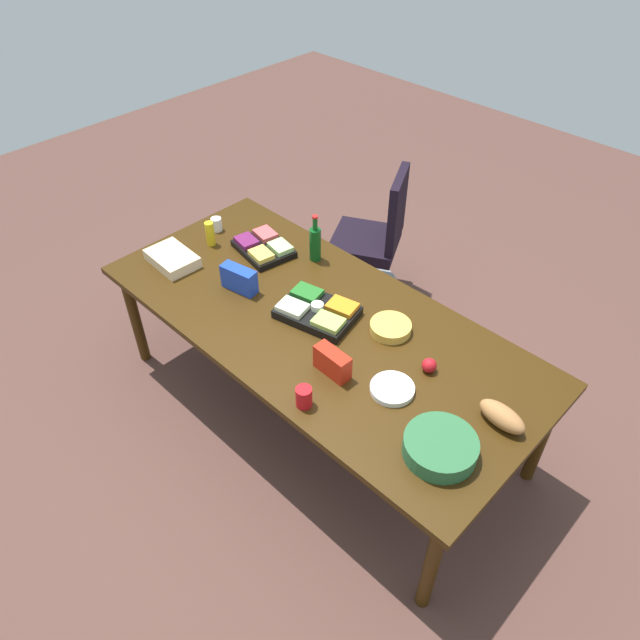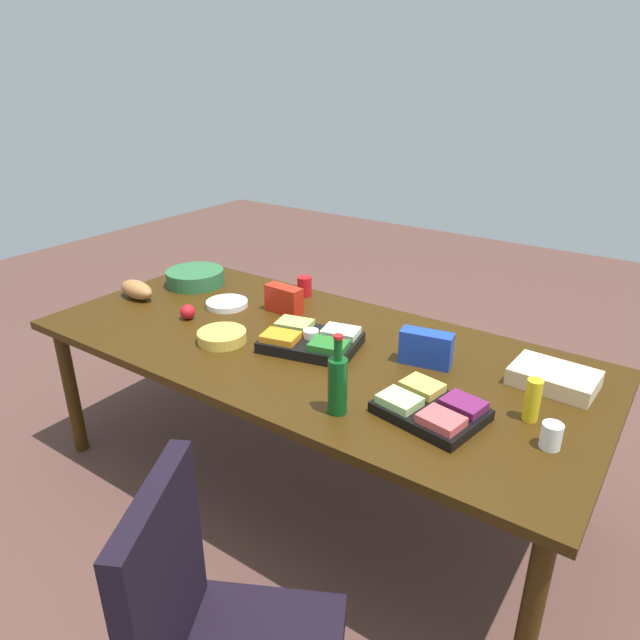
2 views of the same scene
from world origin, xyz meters
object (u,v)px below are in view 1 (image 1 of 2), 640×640
(wine_bottle, at_px, (315,243))
(chip_bag_red, at_px, (332,362))
(office_chair, at_px, (372,248))
(chip_bag_blue, at_px, (239,279))
(paper_plate_stack, at_px, (392,389))
(mustard_bottle, at_px, (210,234))
(red_solo_cup, at_px, (304,397))
(conference_table, at_px, (318,328))
(fruit_platter, at_px, (264,247))
(sheet_cake, at_px, (172,259))
(veggie_tray, at_px, (317,311))
(salad_bowl, at_px, (440,447))
(chip_bowl, at_px, (391,328))
(apple_red, at_px, (429,365))
(paper_cup, at_px, (217,224))
(bread_loaf, at_px, (502,416))

(wine_bottle, relative_size, chip_bag_red, 1.56)
(office_chair, bearing_deg, chip_bag_blue, 92.91)
(chip_bag_blue, bearing_deg, paper_plate_stack, -179.76)
(mustard_bottle, distance_m, red_solo_cup, 1.49)
(chip_bag_blue, bearing_deg, wine_bottle, -101.13)
(conference_table, relative_size, fruit_platter, 6.43)
(wine_bottle, xyz_separation_m, sheet_cake, (0.60, 0.65, -0.09))
(veggie_tray, distance_m, salad_bowl, 1.07)
(mustard_bottle, relative_size, salad_bowl, 0.49)
(chip_bowl, relative_size, red_solo_cup, 2.05)
(office_chair, distance_m, apple_red, 1.71)
(red_solo_cup, bearing_deg, sheet_cake, -9.42)
(paper_cup, relative_size, sheet_cake, 0.28)
(wine_bottle, relative_size, fruit_platter, 0.77)
(salad_bowl, distance_m, apple_red, 0.50)
(chip_bowl, relative_size, apple_red, 2.97)
(wine_bottle, relative_size, sheet_cake, 0.98)
(apple_red, bearing_deg, paper_plate_stack, 78.98)
(wine_bottle, relative_size, salad_bowl, 0.94)
(chip_bowl, bearing_deg, chip_bag_blue, 21.12)
(wine_bottle, relative_size, veggie_tray, 0.66)
(wine_bottle, bearing_deg, paper_plate_stack, 153.45)
(paper_plate_stack, relative_size, salad_bowl, 0.66)
(chip_bowl, distance_m, mustard_bottle, 1.37)
(paper_plate_stack, bearing_deg, sheet_cake, 4.51)
(paper_cup, relative_size, chip_bag_red, 0.45)
(chip_bag_blue, height_order, red_solo_cup, chip_bag_blue)
(chip_bowl, height_order, red_solo_cup, red_solo_cup)
(chip_bag_red, bearing_deg, paper_plate_stack, -159.13)
(office_chair, bearing_deg, red_solo_cup, 120.10)
(chip_bag_red, bearing_deg, sheet_cake, 0.71)
(salad_bowl, height_order, red_solo_cup, red_solo_cup)
(apple_red, bearing_deg, veggie_tray, 7.49)
(veggie_tray, distance_m, chip_bag_red, 0.44)
(wine_bottle, bearing_deg, apple_red, 165.28)
(office_chair, xyz_separation_m, apple_red, (-1.26, 1.07, 0.43))
(conference_table, height_order, bread_loaf, bread_loaf)
(conference_table, xyz_separation_m, fruit_platter, (0.71, -0.23, 0.09))
(sheet_cake, bearing_deg, bread_loaf, -171.34)
(fruit_platter, relative_size, apple_red, 5.32)
(bread_loaf, bearing_deg, chip_bag_blue, 6.97)
(veggie_tray, height_order, apple_red, veggie_tray)
(conference_table, height_order, mustard_bottle, mustard_bottle)
(conference_table, bearing_deg, chip_bowl, -148.88)
(veggie_tray, bearing_deg, red_solo_cup, 128.83)
(wine_bottle, bearing_deg, paper_cup, 17.84)
(office_chair, height_order, chip_bag_red, office_chair)
(veggie_tray, bearing_deg, chip_bag_blue, 16.69)
(chip_bag_red, bearing_deg, conference_table, -35.33)
(mustard_bottle, bearing_deg, chip_bag_blue, 160.80)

